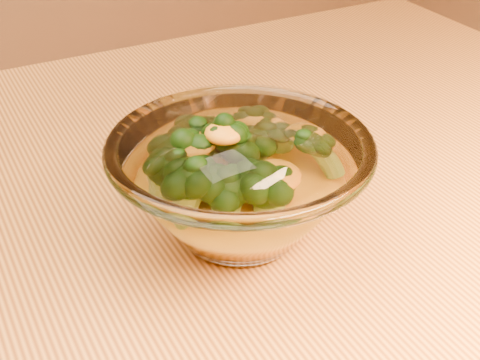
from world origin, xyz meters
name	(u,v)px	position (x,y,z in m)	size (l,w,h in m)	color
table	(132,341)	(0.00, 0.00, 0.65)	(1.20, 0.80, 0.75)	gold
glass_bowl	(240,185)	(0.09, -0.02, 0.80)	(0.20, 0.20, 0.09)	white
cheese_sauce	(240,205)	(0.09, -0.02, 0.78)	(0.12, 0.12, 0.03)	orange
broccoli_heap	(228,165)	(0.09, -0.01, 0.81)	(0.14, 0.14, 0.07)	black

